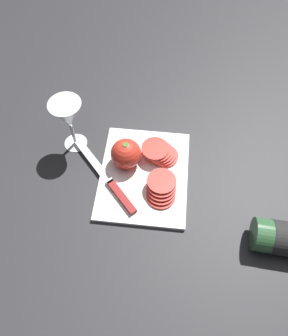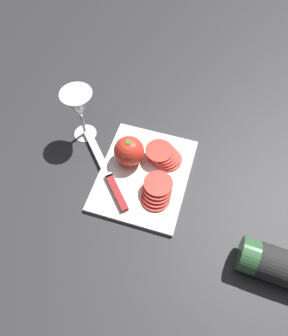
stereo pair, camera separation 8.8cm
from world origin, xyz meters
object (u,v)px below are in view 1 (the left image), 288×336
at_px(wine_glass, 68,116).
at_px(tomato_slice_stack_near, 160,152).
at_px(whole_tomato, 126,154).
at_px(knife, 115,188).
at_px(tomato_slice_stack_far, 161,189).

height_order(wine_glass, tomato_slice_stack_near, wine_glass).
distance_m(wine_glass, whole_tomato, 0.18).
height_order(knife, tomato_slice_stack_near, tomato_slice_stack_near).
bearing_deg(wine_glass, knife, 43.77).
relative_size(wine_glass, whole_tomato, 1.99).
relative_size(wine_glass, tomato_slice_stack_near, 1.60).
distance_m(whole_tomato, tomato_slice_stack_far, 0.14).
bearing_deg(wine_glass, tomato_slice_stack_far, 61.75).
bearing_deg(whole_tomato, tomato_slice_stack_far, 51.08).
xyz_separation_m(knife, tomato_slice_stack_near, (-0.12, 0.11, 0.01)).
bearing_deg(knife, whole_tomato, -53.97).
bearing_deg(tomato_slice_stack_far, wine_glass, -118.25).
relative_size(whole_tomato, tomato_slice_stack_near, 0.80).
bearing_deg(whole_tomato, tomato_slice_stack_near, 108.53).
relative_size(wine_glass, tomato_slice_stack_far, 1.60).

